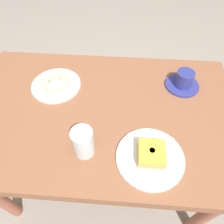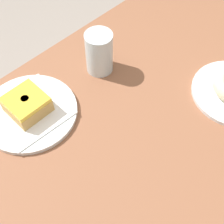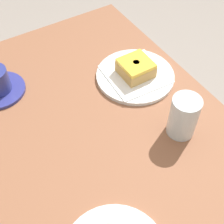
% 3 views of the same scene
% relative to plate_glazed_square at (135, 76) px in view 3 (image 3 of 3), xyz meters
% --- Properties ---
extents(table, '(1.15, 0.72, 0.73)m').
position_rel_plate_glazed_square_xyz_m(table, '(-0.19, 0.21, -0.10)').
color(table, brown).
rests_on(table, ground_plane).
extents(plate_glazed_square, '(0.24, 0.24, 0.01)m').
position_rel_plate_glazed_square_xyz_m(plate_glazed_square, '(0.00, 0.00, 0.00)').
color(plate_glazed_square, white).
rests_on(plate_glazed_square, table).
extents(napkin_glazed_square, '(0.18, 0.18, 0.00)m').
position_rel_plate_glazed_square_xyz_m(napkin_glazed_square, '(0.00, -0.00, 0.01)').
color(napkin_glazed_square, white).
rests_on(napkin_glazed_square, plate_glazed_square).
extents(donut_glazed_square, '(0.09, 0.09, 0.05)m').
position_rel_plate_glazed_square_xyz_m(donut_glazed_square, '(-0.00, 0.00, 0.03)').
color(donut_glazed_square, tan).
rests_on(donut_glazed_square, napkin_glazed_square).
extents(water_glass, '(0.07, 0.07, 0.12)m').
position_rel_plate_glazed_square_xyz_m(water_glass, '(-0.23, 0.01, 0.05)').
color(water_glass, silver).
rests_on(water_glass, table).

